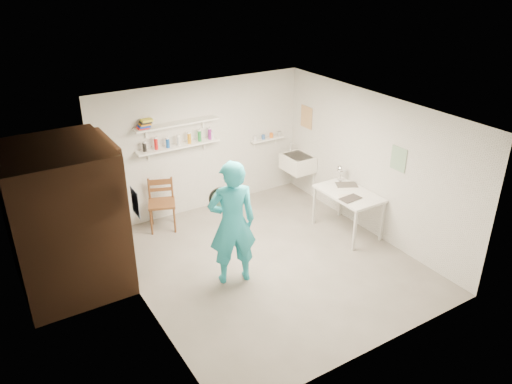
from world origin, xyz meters
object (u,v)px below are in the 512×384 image
belfast_sink (298,163)px  wall_clock (221,198)px  work_table (347,212)px  man (232,223)px  wooden_chair (162,203)px  desk_lamp (341,169)px

belfast_sink → wall_clock: bearing=-147.7°
belfast_sink → work_table: 1.63m
man → wooden_chair: bearing=-66.0°
man → desk_lamp: 2.60m
wooden_chair → work_table: wooden_chair is taller
wall_clock → wooden_chair: size_ratio=0.35×
belfast_sink → man: man is taller
wall_clock → wooden_chair: bearing=113.2°
wall_clock → desk_lamp: bearing=24.9°
belfast_sink → work_table: size_ratio=0.53×
wooden_chair → work_table: 3.17m
wall_clock → work_table: 2.55m
wall_clock → man: bearing=-59.3°
man → work_table: bearing=-159.9°
belfast_sink → wall_clock: size_ratio=1.77×
wall_clock → wooden_chair: (-0.24, 1.75, -0.77)m
belfast_sink → wall_clock: (-2.50, -1.58, 0.56)m
work_table → desk_lamp: desk_lamp is taller
desk_lamp → belfast_sink: bearing=93.8°
work_table → wooden_chair: bearing=146.1°
man → wall_clock: (-0.06, 0.21, 0.31)m
man → wooden_chair: (-0.30, 1.96, -0.46)m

